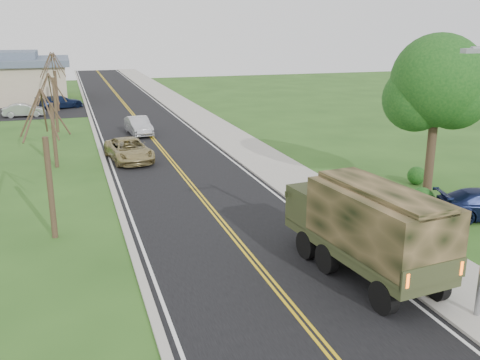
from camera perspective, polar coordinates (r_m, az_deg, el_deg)
name	(u,v)px	position (r m, az deg, el deg)	size (l,w,h in m)	color
ground	(316,337)	(15.66, 8.14, -16.28)	(160.00, 160.00, 0.00)	#274C19
road	(135,117)	(52.82, -11.17, 6.66)	(8.00, 120.00, 0.01)	black
curb_right	(177,114)	(53.44, -6.72, 7.01)	(0.30, 120.00, 0.12)	#9E998E
sidewalk_right	(194,113)	(53.81, -4.88, 7.12)	(3.20, 120.00, 0.10)	#9E998E
curb_left	(90,118)	(52.50, -15.69, 6.36)	(0.30, 120.00, 0.10)	#9E998E
leafy_tree	(437,88)	(27.83, 20.29, 9.21)	(4.83, 4.50, 8.10)	#38281C
bare_tree_a	(49,176)	(22.56, -19.71, 0.42)	(1.93, 2.26, 6.08)	#38281C
bare_tree_b	(53,128)	(34.32, -19.30, 5.31)	(1.83, 2.14, 5.73)	#38281C
bare_tree_c	(55,98)	(46.15, -19.15, 8.24)	(2.04, 2.39, 6.42)	#38281C
bare_tree_d	(56,86)	(58.10, -19.01, 9.46)	(1.88, 2.20, 5.91)	#38281C
military_truck	(367,224)	(18.57, 13.39, -4.56)	(3.10, 7.00, 3.38)	black
suv_champagne	(129,150)	(35.09, -11.75, 3.16)	(2.38, 5.16, 1.43)	#9C8D58
sedan_silver	(139,126)	(43.66, -10.76, 5.70)	(1.51, 4.33, 1.43)	#B4B4B9
utility_box_near	(432,276)	(18.78, 19.83, -9.62)	(0.60, 0.50, 0.80)	#1A481D
lot_car_silver	(24,110)	(55.68, -22.05, 6.92)	(1.35, 3.88, 1.28)	#ACACB1
lot_car_navy	(60,102)	(60.10, -18.63, 7.89)	(1.93, 4.75, 1.38)	#101C3C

